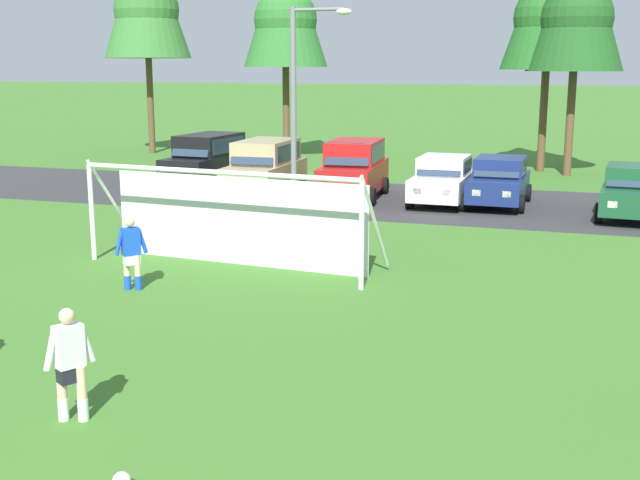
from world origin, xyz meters
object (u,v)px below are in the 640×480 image
Objects in this scene: player_winger_right at (131,254)px; parked_car_slot_center at (443,180)px; parked_car_slot_center_left at (354,169)px; parked_car_slot_far_left at (208,160)px; street_lamp at (299,114)px; player_trailing_back at (70,365)px; parked_car_slot_center_right at (499,181)px; parked_car_slot_right at (632,191)px; parked_car_slot_left at (265,168)px; soccer_goal at (233,215)px.

parked_car_slot_center is at bearing 71.24° from player_winger_right.
parked_car_slot_center_left is 3.40m from parked_car_slot_center.
street_lamp is (6.17, -6.14, 2.33)m from parked_car_slot_far_left.
player_trailing_back is 20.30m from parked_car_slot_center_right.
player_winger_right is 6.79m from player_trailing_back.
parked_car_slot_far_left is 6.50m from parked_car_slot_center_left.
parked_car_slot_far_left is (-8.01, 20.78, 0.29)m from player_trailing_back.
parked_car_slot_far_left is 1.09× the size of parked_car_slot_right.
parked_car_slot_right is 0.65× the size of street_lamp.
parked_car_slot_center_left is at bearing 15.21° from parked_car_slot_left.
parked_car_slot_left is at bearing 98.90° from player_winger_right.
street_lamp is (-1.85, 14.64, 2.62)m from player_trailing_back.
soccer_goal is 11.01m from parked_car_slot_center_left.
parked_car_slot_right is (6.31, -0.81, 0.00)m from parked_car_slot_center.
parked_car_slot_center_right is at bearing 64.59° from player_winger_right.
player_trailing_back is at bearing -95.24° from parked_car_slot_center.
player_winger_right is at bearing -130.65° from parked_car_slot_right.
street_lamp reaches higher than parked_car_slot_left.
street_lamp is at bearing -44.89° from parked_car_slot_far_left.
parked_car_slot_center_left is 5.76m from street_lamp.
soccer_goal is 3.01m from player_winger_right.
parked_car_slot_left is at bearing 107.75° from soccer_goal.
soccer_goal is 1.79× the size of parked_car_slot_center_right.
parked_car_slot_center_left is (-0.03, 11.01, -0.18)m from soccer_goal.
soccer_goal is 12.27m from parked_car_slot_center_right.
parked_car_slot_center_left is 1.10× the size of parked_car_slot_right.
player_winger_right is 16.74m from parked_car_slot_right.
parked_car_slot_left is (-4.79, 19.03, 0.29)m from player_trailing_back.
player_winger_right is at bearing -95.02° from parked_car_slot_center_left.
parked_car_slot_right is (12.91, -0.14, -0.24)m from parked_car_slot_left.
soccer_goal is 6.14m from street_lamp.
parked_car_slot_center is at bearing 54.18° from street_lamp.
soccer_goal is 1.14× the size of street_lamp.
parked_car_slot_center is (9.82, -1.08, -0.24)m from parked_car_slot_far_left.
parked_car_slot_left is 1.11× the size of parked_car_slot_center.
parked_car_slot_center_right is at bearing 43.48° from street_lamp.
street_lamp reaches higher than parked_car_slot_center_right.
parked_car_slot_center_right is 0.64× the size of street_lamp.
parked_car_slot_center is (3.35, 10.81, -0.42)m from soccer_goal.
parked_car_slot_left is 6.64m from parked_car_slot_center.
parked_car_slot_center_right is at bearing 0.53° from parked_car_slot_center_left.
parked_car_slot_center_left reaches higher than player_winger_right.
parked_car_slot_left reaches higher than player_winger_right.
player_trailing_back is 0.38× the size of parked_car_slot_right.
player_winger_right is 0.39× the size of parked_car_slot_center.
player_winger_right is 1.00× the size of player_trailing_back.
parked_car_slot_left is at bearing 123.81° from street_lamp.
soccer_goal is at bearing -61.44° from parked_car_slot_far_left.
parked_car_slot_center and parked_car_slot_center_right have the same top height.
player_winger_right is 0.38× the size of parked_car_slot_right.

